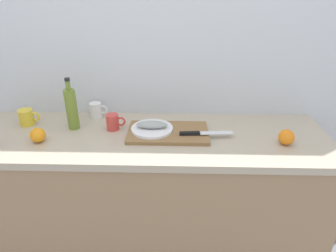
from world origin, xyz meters
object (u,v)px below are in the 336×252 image
(chef_knife, at_px, (199,133))
(coffee_mug_1, at_px, (27,117))
(coffee_mug_2, at_px, (113,122))
(orange_0, at_px, (286,137))
(white_plate, at_px, (152,129))
(coffee_mug_0, at_px, (96,110))
(cutting_board, at_px, (168,132))
(fish_fillet, at_px, (152,125))
(olive_oil_bottle, at_px, (72,108))

(chef_knife, bearing_deg, coffee_mug_1, 168.10)
(chef_knife, bearing_deg, coffee_mug_2, 165.28)
(orange_0, bearing_deg, chef_knife, 173.05)
(white_plate, xyz_separation_m, coffee_mug_0, (-0.36, 0.21, 0.02))
(white_plate, xyz_separation_m, coffee_mug_2, (-0.23, 0.04, 0.02))
(coffee_mug_2, bearing_deg, cutting_board, -9.26)
(cutting_board, height_order, white_plate, white_plate)
(orange_0, bearing_deg, coffee_mug_1, 172.40)
(fish_fillet, relative_size, coffee_mug_1, 1.42)
(olive_oil_bottle, bearing_deg, coffee_mug_0, 58.44)
(chef_knife, xyz_separation_m, coffee_mug_2, (-0.49, 0.09, 0.02))
(white_plate, bearing_deg, cutting_board, -5.77)
(white_plate, bearing_deg, coffee_mug_0, 150.47)
(olive_oil_bottle, bearing_deg, fish_fillet, -6.50)
(fish_fillet, distance_m, coffee_mug_2, 0.23)
(white_plate, relative_size, orange_0, 2.84)
(coffee_mug_0, bearing_deg, coffee_mug_1, -163.25)
(white_plate, height_order, chef_knife, chef_knife)
(cutting_board, distance_m, coffee_mug_2, 0.32)
(fish_fillet, bearing_deg, coffee_mug_0, 150.47)
(coffee_mug_1, bearing_deg, cutting_board, -6.76)
(white_plate, bearing_deg, olive_oil_bottle, 173.50)
(chef_knife, bearing_deg, orange_0, -10.96)
(white_plate, bearing_deg, fish_fillet, 90.00)
(olive_oil_bottle, distance_m, coffee_mug_2, 0.24)
(cutting_board, distance_m, chef_knife, 0.18)
(chef_knife, bearing_deg, white_plate, 165.22)
(cutting_board, xyz_separation_m, white_plate, (-0.09, 0.01, 0.02))
(cutting_board, bearing_deg, orange_0, -8.75)
(orange_0, bearing_deg, white_plate, 171.63)
(olive_oil_bottle, xyz_separation_m, coffee_mug_2, (0.23, -0.01, -0.08))
(chef_knife, relative_size, coffee_mug_0, 2.61)
(white_plate, distance_m, coffee_mug_2, 0.23)
(cutting_board, distance_m, coffee_mug_1, 0.84)
(coffee_mug_1, distance_m, orange_0, 1.46)
(chef_knife, height_order, coffee_mug_0, coffee_mug_0)
(cutting_board, distance_m, white_plate, 0.09)
(chef_knife, relative_size, olive_oil_bottle, 0.97)
(chef_knife, distance_m, coffee_mug_1, 1.01)
(fish_fillet, xyz_separation_m, chef_knife, (0.26, -0.05, -0.02))
(chef_knife, distance_m, coffee_mug_2, 0.49)
(cutting_board, xyz_separation_m, olive_oil_bottle, (-0.55, 0.06, 0.11))
(cutting_board, height_order, fish_fillet, fish_fillet)
(coffee_mug_2, bearing_deg, white_plate, -10.63)
(cutting_board, distance_m, olive_oil_bottle, 0.56)
(chef_knife, bearing_deg, olive_oil_bottle, 167.92)
(white_plate, bearing_deg, chef_knife, -10.77)
(coffee_mug_2, bearing_deg, olive_oil_bottle, 177.59)
(coffee_mug_0, xyz_separation_m, orange_0, (1.07, -0.31, -0.01))
(cutting_board, distance_m, coffee_mug_0, 0.50)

